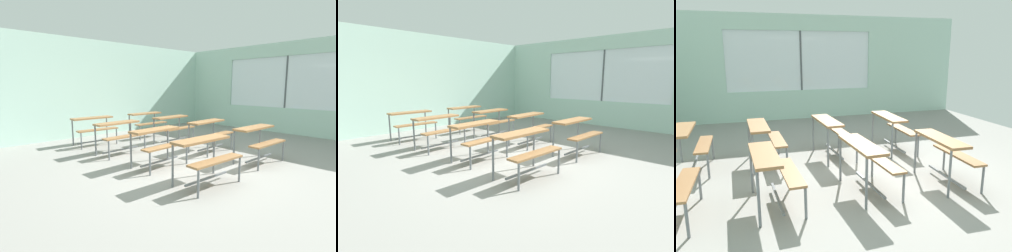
# 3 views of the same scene
# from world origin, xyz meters

# --- Properties ---
(ground) EXTENTS (10.00, 9.00, 0.05)m
(ground) POSITION_xyz_m (0.00, 0.00, -0.03)
(ground) COLOR gray
(wall_right) EXTENTS (0.12, 9.00, 3.00)m
(wall_right) POSITION_xyz_m (5.00, -0.13, 1.45)
(wall_right) COLOR silver
(wall_right) RESTS_ON ground
(desk_bench_r0c0) EXTENTS (1.12, 0.63, 0.74)m
(desk_bench_r0c0) POSITION_xyz_m (-0.57, -0.70, 0.56)
(desk_bench_r0c0) COLOR olive
(desk_bench_r0c0) RESTS_ON ground
(desk_bench_r0c1) EXTENTS (1.11, 0.61, 0.74)m
(desk_bench_r0c1) POSITION_xyz_m (1.18, -0.66, 0.56)
(desk_bench_r0c1) COLOR olive
(desk_bench_r0c1) RESTS_ON ground
(desk_bench_r1c0) EXTENTS (1.13, 0.64, 0.74)m
(desk_bench_r1c0) POSITION_xyz_m (-0.51, 0.55, 0.56)
(desk_bench_r1c0) COLOR olive
(desk_bench_r1c0) RESTS_ON ground
(desk_bench_r1c1) EXTENTS (1.13, 0.64, 0.74)m
(desk_bench_r1c1) POSITION_xyz_m (1.18, 0.62, 0.56)
(desk_bench_r1c1) COLOR olive
(desk_bench_r1c1) RESTS_ON ground
(desk_bench_r2c0) EXTENTS (1.12, 0.64, 0.74)m
(desk_bench_r2c0) POSITION_xyz_m (-0.55, 1.90, 0.56)
(desk_bench_r2c0) COLOR olive
(desk_bench_r2c0) RESTS_ON ground
(desk_bench_r2c1) EXTENTS (1.12, 0.62, 0.74)m
(desk_bench_r2c1) POSITION_xyz_m (1.16, 1.88, 0.56)
(desk_bench_r2c1) COLOR olive
(desk_bench_r2c1) RESTS_ON ground
(desk_bench_r3c1) EXTENTS (1.10, 0.59, 0.74)m
(desk_bench_r3c1) POSITION_xyz_m (1.21, 3.11, 0.56)
(desk_bench_r3c1) COLOR olive
(desk_bench_r3c1) RESTS_ON ground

